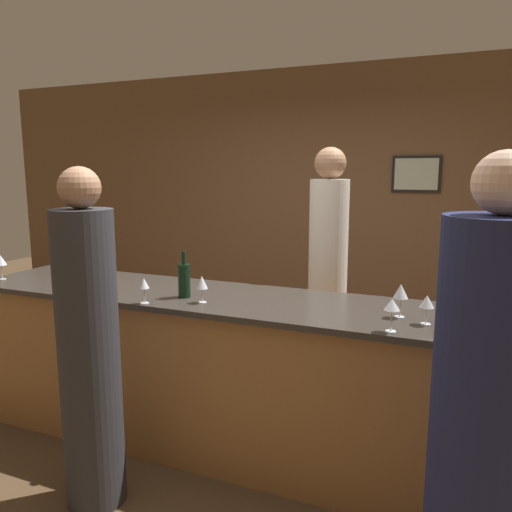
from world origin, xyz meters
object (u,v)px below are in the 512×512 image
bartender (327,286)px  wine_bottle_0 (184,280)px  guest_0 (485,430)px  guest_1 (89,352)px

bartender → wine_bottle_0: bartender is taller
bartender → guest_0: size_ratio=1.05×
guest_0 → guest_1: size_ratio=1.03×
bartender → guest_0: 1.95m
bartender → wine_bottle_0: size_ratio=6.76×
bartender → wine_bottle_0: (-0.66, -0.93, 0.18)m
bartender → wine_bottle_0: 1.16m
guest_0 → bartender: bearing=121.7°
wine_bottle_0 → guest_0: bearing=-23.2°
bartender → guest_1: size_ratio=1.08×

